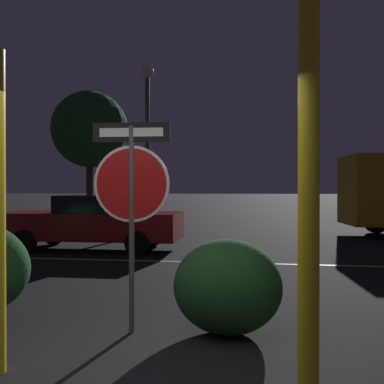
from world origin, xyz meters
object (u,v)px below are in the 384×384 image
yellow_pole_right (309,170)px  tree_0 (90,130)px  passing_car_2 (93,222)px  hedge_bush_2 (228,287)px  stop_sign (131,185)px  street_lamp (147,119)px

yellow_pole_right → tree_0: tree_0 is taller
yellow_pole_right → passing_car_2: yellow_pole_right is taller
hedge_bush_2 → passing_car_2: (-3.95, 6.18, 0.20)m
yellow_pole_right → tree_0: bearing=116.6°
tree_0 → yellow_pole_right: bearing=-63.4°
hedge_bush_2 → tree_0: tree_0 is taller
yellow_pole_right → hedge_bush_2: bearing=114.2°
stop_sign → passing_car_2: stop_sign is taller
stop_sign → hedge_bush_2: stop_sign is taller
hedge_bush_2 → passing_car_2: passing_car_2 is taller
yellow_pole_right → street_lamp: 12.69m
passing_car_2 → tree_0: bearing=21.6°
stop_sign → passing_car_2: bearing=111.6°
stop_sign → passing_car_2: 6.97m
stop_sign → street_lamp: street_lamp is taller
tree_0 → passing_car_2: bearing=-68.2°
yellow_pole_right → passing_car_2: bearing=121.0°
tree_0 → hedge_bush_2: bearing=-63.1°
yellow_pole_right → hedge_bush_2: (-0.69, 1.53, -1.24)m
hedge_bush_2 → yellow_pole_right: bearing=-65.8°
stop_sign → hedge_bush_2: (1.08, 0.10, -1.15)m
street_lamp → tree_0: 5.12m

